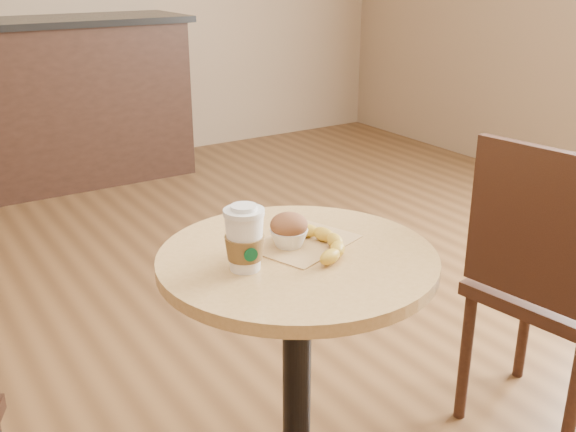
# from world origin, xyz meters

# --- Properties ---
(cafe_table) EXTENTS (0.64, 0.64, 0.75)m
(cafe_table) POSITION_xyz_m (0.02, -0.03, 0.51)
(cafe_table) COLOR black
(cafe_table) RESTS_ON ground
(chair_right) EXTENTS (0.46, 0.46, 0.93)m
(chair_right) POSITION_xyz_m (0.82, -0.14, 0.51)
(chair_right) COLOR #361E13
(chair_right) RESTS_ON ground
(service_counter) EXTENTS (2.30, 0.65, 1.04)m
(service_counter) POSITION_xyz_m (0.00, 3.18, 0.52)
(service_counter) COLOR black
(service_counter) RESTS_ON ground
(kraft_bag) EXTENTS (0.29, 0.25, 0.00)m
(kraft_bag) POSITION_xyz_m (0.07, 0.01, 0.75)
(kraft_bag) COLOR tan
(kraft_bag) RESTS_ON cafe_table
(coffee_cup) EXTENTS (0.09, 0.09, 0.15)m
(coffee_cup) POSITION_xyz_m (-0.12, -0.03, 0.82)
(coffee_cup) COLOR white
(coffee_cup) RESTS_ON cafe_table
(muffin) EXTENTS (0.09, 0.09, 0.08)m
(muffin) POSITION_xyz_m (0.03, 0.02, 0.79)
(muffin) COLOR silver
(muffin) RESTS_ON kraft_bag
(banana) EXTENTS (0.15, 0.26, 0.03)m
(banana) POSITION_xyz_m (0.08, -0.03, 0.77)
(banana) COLOR gold
(banana) RESTS_ON kraft_bag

